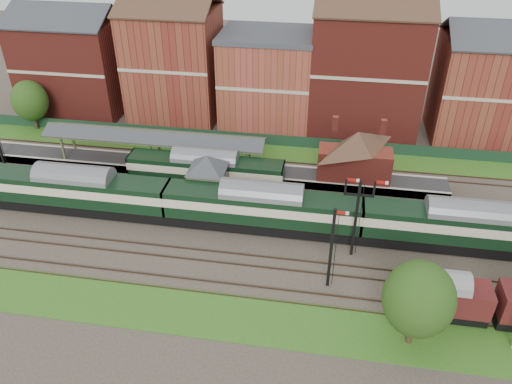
% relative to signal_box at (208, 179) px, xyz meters
% --- Properties ---
extents(ground, '(160.00, 160.00, 0.00)m').
position_rel_signal_box_xyz_m(ground, '(3.00, -3.25, -3.19)').
color(ground, '#473D33').
rests_on(ground, ground).
extents(grass_back, '(90.00, 4.50, 0.06)m').
position_rel_signal_box_xyz_m(grass_back, '(3.00, 12.75, -3.16)').
color(grass_back, '#2D6619').
rests_on(grass_back, ground).
extents(grass_front, '(90.00, 5.00, 0.06)m').
position_rel_signal_box_xyz_m(grass_front, '(3.00, -15.25, -3.16)').
color(grass_front, '#2D6619').
rests_on(grass_front, ground).
extents(fence, '(90.00, 0.12, 1.50)m').
position_rel_signal_box_xyz_m(fence, '(3.00, 14.75, -2.44)').
color(fence, '#193823').
rests_on(fence, ground).
extents(platform, '(55.00, 3.40, 1.00)m').
position_rel_signal_box_xyz_m(platform, '(-2.00, 6.50, -2.69)').
color(platform, '#2D2D2D').
rests_on(platform, ground).
extents(signal_box, '(5.40, 5.40, 6.00)m').
position_rel_signal_box_xyz_m(signal_box, '(0.00, 0.00, 0.00)').
color(signal_box, '#5D6E4E').
rests_on(signal_box, ground).
extents(brick_hut, '(3.20, 2.64, 2.94)m').
position_rel_signal_box_xyz_m(brick_hut, '(8.00, 0.00, -2.00)').
color(brick_hut, maroon).
rests_on(brick_hut, ground).
extents(station_building, '(8.10, 8.10, 5.90)m').
position_rel_signal_box_xyz_m(station_building, '(15.00, 6.50, 0.76)').
color(station_building, maroon).
rests_on(station_building, platform).
extents(canopy, '(26.00, 3.89, 4.08)m').
position_rel_signal_box_xyz_m(canopy, '(-8.00, 6.50, 1.39)').
color(canopy, '#4B5233').
rests_on(canopy, platform).
extents(semaphore_bracket, '(3.60, 0.25, 8.18)m').
position_rel_signal_box_xyz_m(semaphore_bracket, '(15.04, -5.75, 1.44)').
color(semaphore_bracket, black).
rests_on(semaphore_bracket, ground).
extents(semaphore_siding, '(1.23, 0.25, 8.00)m').
position_rel_signal_box_xyz_m(semaphore_siding, '(13.02, -10.25, 0.96)').
color(semaphore_siding, black).
rests_on(semaphore_siding, ground).
extents(town_backdrop, '(69.00, 10.00, 16.00)m').
position_rel_signal_box_xyz_m(town_backdrop, '(2.82, 21.75, 3.81)').
color(town_backdrop, maroon).
rests_on(town_backdrop, ground).
extents(dmu_train, '(57.39, 3.01, 4.41)m').
position_rel_signal_box_xyz_m(dmu_train, '(6.15, -3.25, -0.62)').
color(dmu_train, black).
rests_on(dmu_train, ground).
extents(platform_railcar, '(17.29, 2.73, 3.98)m').
position_rel_signal_box_xyz_m(platform_railcar, '(-1.09, 3.25, -0.86)').
color(platform_railcar, black).
rests_on(platform_railcar, ground).
extents(goods_van_b, '(5.64, 2.45, 3.42)m').
position_rel_signal_box_xyz_m(goods_van_b, '(22.67, -12.25, -1.23)').
color(goods_van_b, black).
rests_on(goods_van_b, ground).
extents(tree_far, '(5.15, 5.15, 7.51)m').
position_rel_signal_box_xyz_m(tree_far, '(19.33, -15.50, 1.35)').
color(tree_far, '#382619').
rests_on(tree_far, ground).
extents(tree_back, '(4.74, 4.74, 6.93)m').
position_rel_signal_box_xyz_m(tree_back, '(-28.00, 14.18, 1.00)').
color(tree_back, '#382619').
rests_on(tree_back, ground).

